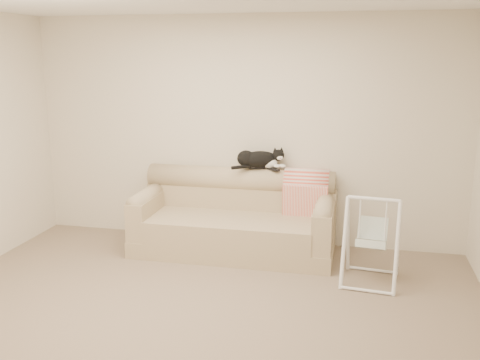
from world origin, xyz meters
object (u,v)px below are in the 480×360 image
(baby_swing, at_px, (372,240))
(remote_a, at_px, (257,168))
(sofa, at_px, (235,220))
(tuxedo_cat, at_px, (259,159))
(remote_b, at_px, (273,169))

(baby_swing, bearing_deg, remote_a, 147.46)
(sofa, height_order, tuxedo_cat, tuxedo_cat)
(tuxedo_cat, distance_m, baby_swing, 1.59)
(sofa, height_order, remote_b, remote_b)
(baby_swing, bearing_deg, sofa, 158.99)
(remote_a, xyz_separation_m, tuxedo_cat, (0.02, -0.01, 0.10))
(tuxedo_cat, bearing_deg, remote_b, -9.58)
(sofa, height_order, remote_a, remote_a)
(tuxedo_cat, relative_size, baby_swing, 0.69)
(remote_b, bearing_deg, baby_swing, -35.48)
(remote_b, bearing_deg, tuxedo_cat, 170.42)
(remote_b, distance_m, tuxedo_cat, 0.20)
(remote_b, bearing_deg, remote_a, 167.66)
(remote_a, distance_m, baby_swing, 1.59)
(sofa, bearing_deg, baby_swing, -21.01)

